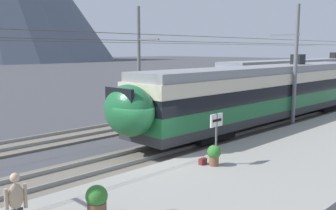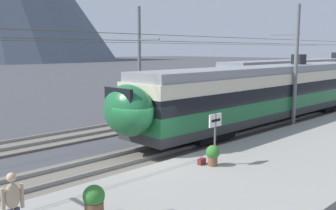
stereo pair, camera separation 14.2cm
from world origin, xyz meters
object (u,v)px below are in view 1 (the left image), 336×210
object	(u,v)px
passenger_walking	(16,204)
potted_plant_platform_edge	(214,154)
train_near_platform	(267,91)
catenary_mast_far_side	(140,61)
potted_plant_by_shelter	(97,200)
platform_sign	(216,128)
catenary_mast_mid	(294,65)
train_far_track	(313,74)
handbag_near_sign	(203,161)

from	to	relation	value
passenger_walking	potted_plant_platform_edge	world-z (taller)	passenger_walking
train_near_platform	catenary_mast_far_side	size ratio (longest dim) A/B	0.51
catenary_mast_far_side	potted_plant_by_shelter	xyz separation A→B (m)	(-11.86, -11.98, -3.19)
train_near_platform	platform_sign	bearing A→B (deg)	-159.52
catenary_mast_mid	platform_sign	world-z (taller)	catenary_mast_mid
catenary_mast_far_side	passenger_walking	distance (m)	18.52
train_far_track	catenary_mast_mid	xyz separation A→B (m)	(-19.25, -7.40, 1.73)
handbag_near_sign	potted_plant_platform_edge	distance (m)	0.57
catenary_mast_far_side	potted_plant_platform_edge	distance (m)	13.27
catenary_mast_mid	potted_plant_by_shelter	world-z (taller)	catenary_mast_mid
train_far_track	potted_plant_platform_edge	xyz separation A→B (m)	(-29.77, -9.62, -1.36)
train_near_platform	train_far_track	size ratio (longest dim) A/B	0.70
train_far_track	potted_plant_by_shelter	distance (m)	37.07
train_far_track	handbag_near_sign	size ratio (longest dim) A/B	93.35
handbag_near_sign	catenary_mast_far_side	bearing A→B (deg)	60.43
catenary_mast_mid	catenary_mast_far_side	size ratio (longest dim) A/B	1.00
catenary_mast_far_side	handbag_near_sign	world-z (taller)	catenary_mast_far_side
platform_sign	train_near_platform	bearing A→B (deg)	20.48
train_near_platform	train_far_track	bearing A→B (deg)	16.68
train_near_platform	platform_sign	world-z (taller)	train_near_platform
potted_plant_by_shelter	train_near_platform	bearing A→B (deg)	15.19
train_near_platform	passenger_walking	world-z (taller)	train_near_platform
catenary_mast_far_side	handbag_near_sign	size ratio (longest dim) A/B	128.39
catenary_mast_far_side	catenary_mast_mid	bearing A→B (deg)	-63.83
train_far_track	potted_plant_platform_edge	distance (m)	31.32
catenary_mast_far_side	potted_plant_by_shelter	world-z (taller)	catenary_mast_far_side
handbag_near_sign	train_far_track	bearing A→B (deg)	17.10
catenary_mast_far_side	passenger_walking	size ratio (longest dim) A/B	28.12
potted_plant_platform_edge	potted_plant_by_shelter	xyz separation A→B (m)	(-5.84, -0.60, 0.00)
train_far_track	handbag_near_sign	world-z (taller)	train_far_track
train_far_track	catenary_mast_mid	world-z (taller)	catenary_mast_mid
train_far_track	passenger_walking	size ratio (longest dim) A/B	20.45
passenger_walking	potted_plant_platform_edge	size ratio (longest dim) A/B	2.07
potted_plant_by_shelter	passenger_walking	bearing A→B (deg)	176.40
train_far_track	catenary_mast_mid	distance (m)	20.69
handbag_near_sign	train_near_platform	bearing A→B (deg)	17.88
platform_sign	handbag_near_sign	xyz separation A→B (m)	(-0.29, 0.42, -1.37)
passenger_walking	catenary_mast_far_side	bearing A→B (deg)	40.31
catenary_mast_mid	platform_sign	bearing A→B (deg)	-167.91
train_near_platform	catenary_mast_far_side	bearing A→B (deg)	118.17
train_near_platform	catenary_mast_mid	xyz separation A→B (m)	(0.40, -1.51, 1.75)
catenary_mast_far_side	platform_sign	xyz separation A→B (m)	(-5.94, -11.40, -2.17)
train_far_track	potted_plant_by_shelter	bearing A→B (deg)	-163.98
train_near_platform	potted_plant_by_shelter	xyz separation A→B (m)	(-15.96, -4.33, -1.35)
catenary_mast_far_side	platform_sign	size ratio (longest dim) A/B	23.28
catenary_mast_far_side	potted_plant_platform_edge	xyz separation A→B (m)	(-6.03, -11.38, -3.20)
train_far_track	platform_sign	size ratio (longest dim) A/B	16.93
platform_sign	potted_plant_by_shelter	size ratio (longest dim) A/B	2.32
potted_plant_by_shelter	potted_plant_platform_edge	bearing A→B (deg)	5.91
handbag_near_sign	potted_plant_platform_edge	xyz separation A→B (m)	(0.20, -0.40, 0.35)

